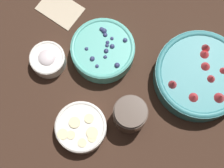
# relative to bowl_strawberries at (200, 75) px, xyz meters

# --- Properties ---
(ground_plane) EXTENTS (4.00, 4.00, 0.00)m
(ground_plane) POSITION_rel_bowl_strawberries_xyz_m (-0.22, 0.03, -0.04)
(ground_plane) COLOR #382319
(bowl_strawberries) EXTENTS (0.26, 0.26, 0.09)m
(bowl_strawberries) POSITION_rel_bowl_strawberries_xyz_m (0.00, 0.00, 0.00)
(bowl_strawberries) COLOR teal
(bowl_strawberries) RESTS_ON ground_plane
(bowl_blueberries) EXTENTS (0.19, 0.19, 0.06)m
(bowl_blueberries) POSITION_rel_bowl_strawberries_xyz_m (-0.28, 0.05, -0.01)
(bowl_blueberries) COLOR #56B7A8
(bowl_blueberries) RESTS_ON ground_plane
(bowl_bananas) EXTENTS (0.14, 0.14, 0.05)m
(bowl_bananas) POSITION_rel_bowl_strawberries_xyz_m (-0.32, -0.19, -0.01)
(bowl_bananas) COLOR white
(bowl_bananas) RESTS_ON ground_plane
(bowl_cream) EXTENTS (0.10, 0.10, 0.05)m
(bowl_cream) POSITION_rel_bowl_strawberries_xyz_m (-0.44, 0.00, -0.01)
(bowl_cream) COLOR white
(bowl_cream) RESTS_ON ground_plane
(jar_chocolate) EXTENTS (0.09, 0.09, 0.09)m
(jar_chocolate) POSITION_rel_bowl_strawberries_xyz_m (-0.19, -0.14, 0.00)
(jar_chocolate) COLOR #4C3D33
(jar_chocolate) RESTS_ON ground_plane
(napkin) EXTENTS (0.16, 0.14, 0.01)m
(napkin) POSITION_rel_bowl_strawberries_xyz_m (-0.44, 0.18, -0.04)
(napkin) COLOR beige
(napkin) RESTS_ON ground_plane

